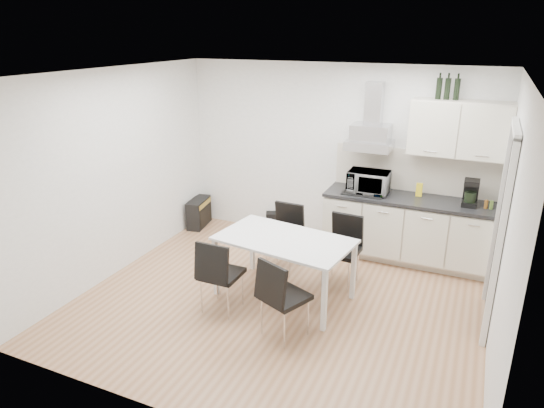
{
  "coord_description": "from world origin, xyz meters",
  "views": [
    {
      "loc": [
        1.94,
        -4.59,
        3.01
      ],
      "look_at": [
        -0.21,
        0.27,
        1.1
      ],
      "focal_mm": 32.0,
      "sensor_mm": 36.0,
      "label": 1
    }
  ],
  "objects_px": {
    "chair_far_left": "(283,239)",
    "chair_far_right": "(341,252)",
    "kitchenette": "(412,203)",
    "dining_table": "(284,244)",
    "chair_near_left": "(222,275)",
    "chair_near_right": "(285,297)",
    "guitar_amp": "(199,212)",
    "floor_speaker": "(272,222)"
  },
  "relations": [
    {
      "from": "kitchenette",
      "to": "chair_far_left",
      "type": "xyz_separation_m",
      "value": [
        -1.46,
        -0.96,
        -0.39
      ]
    },
    {
      "from": "guitar_amp",
      "to": "floor_speaker",
      "type": "distance_m",
      "value": 1.21
    },
    {
      "from": "chair_far_right",
      "to": "guitar_amp",
      "type": "distance_m",
      "value": 2.81
    },
    {
      "from": "guitar_amp",
      "to": "floor_speaker",
      "type": "bearing_deg",
      "value": 2.91
    },
    {
      "from": "kitchenette",
      "to": "chair_near_left",
      "type": "bearing_deg",
      "value": -128.57
    },
    {
      "from": "chair_far_left",
      "to": "chair_far_right",
      "type": "distance_m",
      "value": 0.8
    },
    {
      "from": "kitchenette",
      "to": "chair_far_left",
      "type": "relative_size",
      "value": 2.86
    },
    {
      "from": "kitchenette",
      "to": "chair_near_left",
      "type": "relative_size",
      "value": 2.86
    },
    {
      "from": "kitchenette",
      "to": "floor_speaker",
      "type": "distance_m",
      "value": 2.23
    },
    {
      "from": "chair_far_left",
      "to": "guitar_amp",
      "type": "bearing_deg",
      "value": -22.96
    },
    {
      "from": "chair_far_right",
      "to": "floor_speaker",
      "type": "bearing_deg",
      "value": -35.0
    },
    {
      "from": "floor_speaker",
      "to": "chair_near_left",
      "type": "bearing_deg",
      "value": -103.16
    },
    {
      "from": "kitchenette",
      "to": "dining_table",
      "type": "bearing_deg",
      "value": -126.58
    },
    {
      "from": "kitchenette",
      "to": "chair_far_left",
      "type": "bearing_deg",
      "value": -146.73
    },
    {
      "from": "chair_far_left",
      "to": "guitar_amp",
      "type": "height_order",
      "value": "chair_far_left"
    },
    {
      "from": "dining_table",
      "to": "kitchenette",
      "type": "bearing_deg",
      "value": 61.45
    },
    {
      "from": "kitchenette",
      "to": "guitar_amp",
      "type": "height_order",
      "value": "kitchenette"
    },
    {
      "from": "chair_far_right",
      "to": "floor_speaker",
      "type": "height_order",
      "value": "chair_far_right"
    },
    {
      "from": "chair_far_left",
      "to": "chair_near_right",
      "type": "height_order",
      "value": "same"
    },
    {
      "from": "chair_far_left",
      "to": "chair_near_right",
      "type": "distance_m",
      "value": 1.48
    },
    {
      "from": "guitar_amp",
      "to": "kitchenette",
      "type": "bearing_deg",
      "value": -8.05
    },
    {
      "from": "chair_far_right",
      "to": "chair_near_left",
      "type": "bearing_deg",
      "value": 51.01
    },
    {
      "from": "chair_far_right",
      "to": "guitar_amp",
      "type": "height_order",
      "value": "chair_far_right"
    },
    {
      "from": "chair_near_right",
      "to": "dining_table",
      "type": "bearing_deg",
      "value": 136.59
    },
    {
      "from": "dining_table",
      "to": "chair_near_left",
      "type": "xyz_separation_m",
      "value": [
        -0.53,
        -0.55,
        -0.24
      ]
    },
    {
      "from": "kitchenette",
      "to": "chair_far_right",
      "type": "height_order",
      "value": "kitchenette"
    },
    {
      "from": "guitar_amp",
      "to": "chair_far_right",
      "type": "bearing_deg",
      "value": -29.37
    },
    {
      "from": "chair_far_right",
      "to": "chair_near_right",
      "type": "xyz_separation_m",
      "value": [
        -0.22,
        -1.28,
        0.0
      ]
    },
    {
      "from": "kitchenette",
      "to": "chair_near_right",
      "type": "relative_size",
      "value": 2.86
    },
    {
      "from": "dining_table",
      "to": "guitar_amp",
      "type": "height_order",
      "value": "dining_table"
    },
    {
      "from": "kitchenette",
      "to": "chair_near_left",
      "type": "height_order",
      "value": "kitchenette"
    },
    {
      "from": "chair_near_right",
      "to": "guitar_amp",
      "type": "relative_size",
      "value": 1.54
    },
    {
      "from": "chair_near_left",
      "to": "chair_near_right",
      "type": "relative_size",
      "value": 1.0
    },
    {
      "from": "chair_near_left",
      "to": "chair_far_right",
      "type": "bearing_deg",
      "value": 46.77
    },
    {
      "from": "guitar_amp",
      "to": "chair_near_right",
      "type": "bearing_deg",
      "value": -52.23
    },
    {
      "from": "dining_table",
      "to": "chair_near_right",
      "type": "height_order",
      "value": "chair_near_right"
    },
    {
      "from": "dining_table",
      "to": "floor_speaker",
      "type": "xyz_separation_m",
      "value": [
        -0.94,
        1.76,
        -0.52
      ]
    },
    {
      "from": "chair_near_left",
      "to": "guitar_amp",
      "type": "xyz_separation_m",
      "value": [
        -1.59,
        2.05,
        -0.21
      ]
    },
    {
      "from": "chair_far_left",
      "to": "chair_far_right",
      "type": "height_order",
      "value": "same"
    },
    {
      "from": "chair_near_left",
      "to": "guitar_amp",
      "type": "height_order",
      "value": "chair_near_left"
    },
    {
      "from": "chair_near_left",
      "to": "floor_speaker",
      "type": "distance_m",
      "value": 2.37
    },
    {
      "from": "chair_far_left",
      "to": "chair_far_right",
      "type": "bearing_deg",
      "value": 176.22
    }
  ]
}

